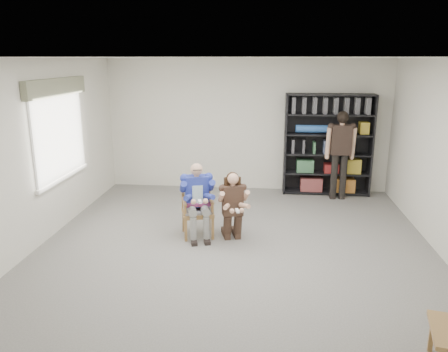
# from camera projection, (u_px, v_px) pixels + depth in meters

# --- Properties ---
(room_shell) EXTENTS (6.00, 7.00, 2.80)m
(room_shell) POSITION_uv_depth(u_px,v_px,m) (234.00, 163.00, 5.99)
(room_shell) COLOR silver
(room_shell) RESTS_ON ground
(floor) EXTENTS (6.00, 7.00, 0.01)m
(floor) POSITION_uv_depth(u_px,v_px,m) (234.00, 257.00, 6.35)
(floor) COLOR slate
(floor) RESTS_ON ground
(window_left) EXTENTS (0.16, 2.00, 1.75)m
(window_left) POSITION_uv_depth(u_px,v_px,m) (60.00, 131.00, 7.17)
(window_left) COLOR white
(window_left) RESTS_ON room_shell
(armchair) EXTENTS (0.66, 0.65, 0.93)m
(armchair) POSITION_uv_depth(u_px,v_px,m) (198.00, 208.00, 7.00)
(armchair) COLOR olive
(armchair) RESTS_ON floor
(seated_man) EXTENTS (0.70, 0.84, 1.21)m
(seated_man) POSITION_uv_depth(u_px,v_px,m) (197.00, 200.00, 6.96)
(seated_man) COLOR #1F2E9A
(seated_man) RESTS_ON floor
(kneeling_woman) EXTENTS (0.65, 0.84, 1.11)m
(kneeling_woman) POSITION_uv_depth(u_px,v_px,m) (233.00, 207.00, 6.80)
(kneeling_woman) COLOR #36251D
(kneeling_woman) RESTS_ON floor
(bookshelf) EXTENTS (1.80, 0.38, 2.10)m
(bookshelf) POSITION_uv_depth(u_px,v_px,m) (328.00, 145.00, 9.06)
(bookshelf) COLOR black
(bookshelf) RESTS_ON floor
(standing_man) EXTENTS (0.57, 0.33, 1.79)m
(standing_man) POSITION_uv_depth(u_px,v_px,m) (340.00, 156.00, 8.75)
(standing_man) COLOR black
(standing_man) RESTS_ON floor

